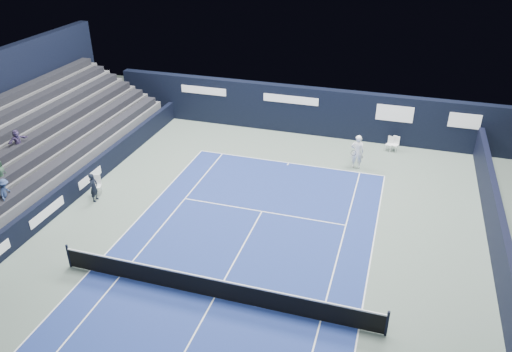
{
  "coord_description": "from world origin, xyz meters",
  "views": [
    {
      "loc": [
        5.8,
        -13.41,
        13.24
      ],
      "look_at": [
        -0.65,
        7.52,
        1.3
      ],
      "focal_mm": 35.0,
      "sensor_mm": 36.0,
      "label": 1
    }
  ],
  "objects": [
    {
      "name": "tennis_net",
      "position": [
        0.0,
        0.0,
        0.51
      ],
      "size": [
        12.9,
        0.1,
        1.1
      ],
      "color": "black",
      "rests_on": "ground"
    },
    {
      "name": "enclosure_wall_right",
      "position": [
        10.5,
        6.0,
        0.9
      ],
      "size": [
        0.3,
        22.0,
        1.8
      ],
      "primitive_type": "cube",
      "color": "black",
      "rests_on": "ground"
    },
    {
      "name": "ground",
      "position": [
        0.0,
        2.0,
        0.0
      ],
      "size": [
        48.0,
        48.0,
        0.0
      ],
      "primitive_type": "plane",
      "color": "#57685C",
      "rests_on": "ground"
    },
    {
      "name": "folding_chair_back_a",
      "position": [
        5.8,
        15.42,
        0.63
      ],
      "size": [
        0.53,
        0.55,
        0.94
      ],
      "rotation": [
        0.0,
        0.0,
        -0.35
      ],
      "color": "white",
      "rests_on": "ground"
    },
    {
      "name": "court_surface",
      "position": [
        0.0,
        0.0,
        0.0
      ],
      "size": [
        10.97,
        23.77,
        0.01
      ],
      "primitive_type": "cube",
      "color": "navy",
      "rests_on": "ground"
    },
    {
      "name": "line_judge",
      "position": [
        -8.39,
        4.94,
        0.76
      ],
      "size": [
        0.42,
        0.59,
        1.52
      ],
      "primitive_type": "imported",
      "rotation": [
        0.0,
        0.0,
        1.68
      ],
      "color": "black",
      "rests_on": "ground"
    },
    {
      "name": "side_barrier_left",
      "position": [
        -9.5,
        5.97,
        0.6
      ],
      "size": [
        0.33,
        22.0,
        1.2
      ],
      "color": "black",
      "rests_on": "ground"
    },
    {
      "name": "folding_chair_back_b",
      "position": [
        5.48,
        15.36,
        0.51
      ],
      "size": [
        0.51,
        0.5,
        0.9
      ],
      "rotation": [
        0.0,
        0.0,
        -0.38
      ],
      "color": "silver",
      "rests_on": "ground"
    },
    {
      "name": "court_markings",
      "position": [
        0.0,
        0.0,
        0.01
      ],
      "size": [
        11.03,
        23.83,
        0.0
      ],
      "color": "white",
      "rests_on": "court_surface"
    },
    {
      "name": "tennis_player",
      "position": [
        3.8,
        12.47,
        1.0
      ],
      "size": [
        0.79,
        0.9,
        2.01
      ],
      "color": "white",
      "rests_on": "ground"
    },
    {
      "name": "spectator_stand",
      "position": [
        -13.27,
        6.98,
        1.95
      ],
      "size": [
        6.0,
        18.0,
        6.4
      ],
      "color": "#4B4B4D",
      "rests_on": "ground"
    },
    {
      "name": "back_sponsor_wall",
      "position": [
        0.01,
        16.5,
        1.55
      ],
      "size": [
        26.0,
        0.63,
        3.1
      ],
      "color": "black",
      "rests_on": "ground"
    },
    {
      "name": "line_judge_chair",
      "position": [
        -8.67,
        5.56,
        0.59
      ],
      "size": [
        0.59,
        0.58,
        1.04
      ],
      "rotation": [
        0.0,
        0.0,
        0.36
      ],
      "color": "white",
      "rests_on": "ground"
    }
  ]
}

